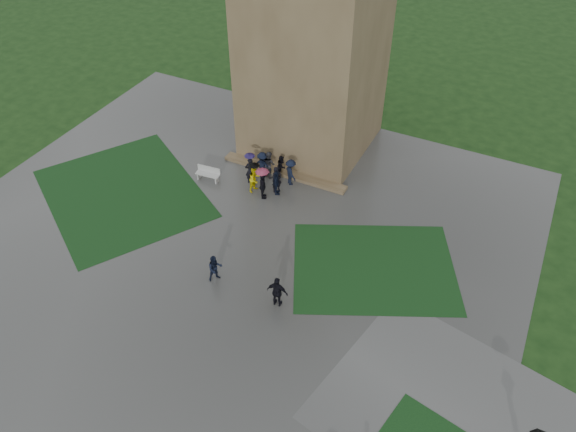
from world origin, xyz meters
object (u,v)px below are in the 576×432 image
at_px(tower, 315,22).
at_px(pedestrian_near, 277,292).
at_px(bench, 208,174).
at_px(pedestrian_mid, 215,268).

distance_m(tower, pedestrian_near, 17.54).
height_order(bench, pedestrian_mid, pedestrian_mid).
distance_m(pedestrian_mid, pedestrian_near, 3.88).
xyz_separation_m(tower, bench, (-4.27, -7.24, -8.49)).
height_order(bench, pedestrian_near, pedestrian_near).
relative_size(bench, pedestrian_mid, 1.01).
height_order(tower, bench, tower).
relative_size(tower, pedestrian_near, 9.24).
bearing_deg(pedestrian_mid, tower, 45.31).
xyz_separation_m(pedestrian_mid, pedestrian_near, (3.87, -0.11, 0.14)).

